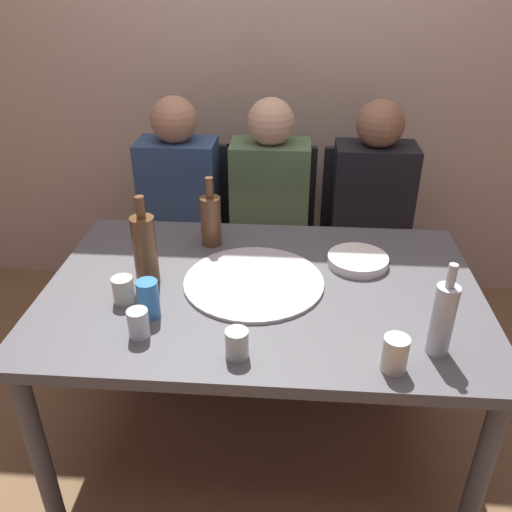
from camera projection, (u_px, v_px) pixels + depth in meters
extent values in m
plane|color=brown|center=(261.00, 440.00, 2.13)|extent=(8.00, 8.00, 0.00)
cube|color=#BCA893|center=(280.00, 49.00, 2.61)|extent=(6.00, 0.10, 2.60)
cube|color=#4C4C51|center=(262.00, 292.00, 1.78)|extent=(1.45, 0.95, 0.04)
cylinder|color=#4C4C51|center=(39.00, 454.00, 1.64)|extent=(0.06, 0.06, 0.69)
cylinder|color=#4C4C51|center=(478.00, 482.00, 1.56)|extent=(0.06, 0.06, 0.69)
cylinder|color=#4C4C51|center=(119.00, 303.00, 2.37)|extent=(0.06, 0.06, 0.69)
cylinder|color=#4C4C51|center=(422.00, 316.00, 2.28)|extent=(0.06, 0.06, 0.69)
cylinder|color=#ADADB2|center=(254.00, 282.00, 1.79)|extent=(0.47, 0.47, 0.01)
cylinder|color=brown|center=(145.00, 250.00, 1.75)|extent=(0.08, 0.08, 0.24)
cylinder|color=brown|center=(140.00, 207.00, 1.67)|extent=(0.03, 0.03, 0.07)
cylinder|color=brown|center=(211.00, 221.00, 2.00)|extent=(0.08, 0.08, 0.19)
cylinder|color=brown|center=(209.00, 188.00, 1.93)|extent=(0.03, 0.03, 0.08)
cylinder|color=#B2BCC1|center=(442.00, 320.00, 1.43)|extent=(0.06, 0.06, 0.21)
cylinder|color=#B2BCC1|center=(452.00, 276.00, 1.36)|extent=(0.02, 0.02, 0.07)
cylinder|color=#B7C6BC|center=(237.00, 344.00, 1.44)|extent=(0.07, 0.07, 0.08)
cylinder|color=beige|center=(123.00, 290.00, 1.68)|extent=(0.07, 0.07, 0.09)
cylinder|color=silver|center=(138.00, 323.00, 1.52)|extent=(0.06, 0.06, 0.09)
cylinder|color=beige|center=(395.00, 354.00, 1.39)|extent=(0.07, 0.07, 0.10)
cylinder|color=#337AC1|center=(148.00, 299.00, 1.60)|extent=(0.07, 0.07, 0.12)
cylinder|color=white|center=(358.00, 260.00, 1.90)|extent=(0.22, 0.22, 0.03)
cube|color=black|center=(183.00, 244.00, 2.63)|extent=(0.44, 0.44, 0.05)
cube|color=black|center=(187.00, 187.00, 2.70)|extent=(0.44, 0.04, 0.45)
cylinder|color=black|center=(217.00, 307.00, 2.57)|extent=(0.04, 0.04, 0.42)
cylinder|color=black|center=(140.00, 304.00, 2.59)|extent=(0.04, 0.04, 0.42)
cylinder|color=black|center=(227.00, 268.00, 2.90)|extent=(0.04, 0.04, 0.42)
cylinder|color=black|center=(158.00, 265.00, 2.93)|extent=(0.04, 0.04, 0.42)
cube|color=black|center=(269.00, 247.00, 2.60)|extent=(0.44, 0.44, 0.05)
cube|color=black|center=(272.00, 189.00, 2.67)|extent=(0.44, 0.04, 0.45)
cylinder|color=black|center=(306.00, 311.00, 2.54)|extent=(0.04, 0.04, 0.42)
cylinder|color=black|center=(227.00, 308.00, 2.57)|extent=(0.04, 0.04, 0.42)
cylinder|color=black|center=(305.00, 271.00, 2.87)|extent=(0.04, 0.04, 0.42)
cylinder|color=black|center=(236.00, 268.00, 2.90)|extent=(0.04, 0.04, 0.42)
cube|color=black|center=(366.00, 251.00, 2.57)|extent=(0.44, 0.44, 0.05)
cube|color=black|center=(367.00, 192.00, 2.64)|extent=(0.44, 0.04, 0.45)
cylinder|color=black|center=(406.00, 315.00, 2.51)|extent=(0.04, 0.04, 0.42)
cylinder|color=black|center=(325.00, 312.00, 2.54)|extent=(0.04, 0.04, 0.42)
cylinder|color=black|center=(394.00, 274.00, 2.84)|extent=(0.04, 0.04, 0.42)
cylinder|color=black|center=(323.00, 271.00, 2.87)|extent=(0.04, 0.04, 0.42)
cube|color=navy|center=(180.00, 194.00, 2.52)|extent=(0.36, 0.22, 0.52)
sphere|color=#A87A5B|center=(174.00, 120.00, 2.35)|extent=(0.21, 0.21, 0.21)
cylinder|color=black|center=(192.00, 263.00, 2.47)|extent=(0.12, 0.40, 0.12)
cylinder|color=black|center=(158.00, 262.00, 2.48)|extent=(0.12, 0.40, 0.12)
cylinder|color=black|center=(187.00, 328.00, 2.41)|extent=(0.11, 0.11, 0.45)
cylinder|color=black|center=(152.00, 326.00, 2.42)|extent=(0.11, 0.11, 0.45)
cube|color=#4C6B47|center=(270.00, 197.00, 2.49)|extent=(0.36, 0.22, 0.52)
sphere|color=tan|center=(271.00, 122.00, 2.32)|extent=(0.21, 0.21, 0.21)
cylinder|color=black|center=(284.00, 267.00, 2.44)|extent=(0.12, 0.40, 0.12)
cylinder|color=black|center=(250.00, 265.00, 2.45)|extent=(0.12, 0.40, 0.12)
cylinder|color=black|center=(282.00, 332.00, 2.38)|extent=(0.11, 0.11, 0.45)
cylinder|color=black|center=(246.00, 331.00, 2.39)|extent=(0.11, 0.11, 0.45)
cube|color=black|center=(371.00, 200.00, 2.46)|extent=(0.36, 0.22, 0.52)
sphere|color=brown|center=(380.00, 124.00, 2.29)|extent=(0.21, 0.21, 0.21)
cylinder|color=black|center=(388.00, 270.00, 2.41)|extent=(0.12, 0.40, 0.12)
cylinder|color=black|center=(353.00, 269.00, 2.42)|extent=(0.12, 0.40, 0.12)
cylinder|color=black|center=(389.00, 337.00, 2.35)|extent=(0.11, 0.11, 0.45)
cylinder|color=black|center=(352.00, 335.00, 2.36)|extent=(0.11, 0.11, 0.45)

